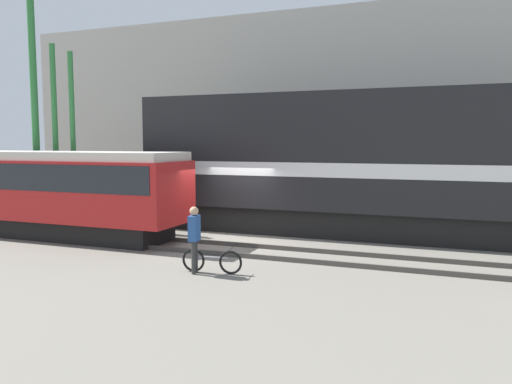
{
  "coord_description": "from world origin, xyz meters",
  "views": [
    {
      "loc": [
        7.08,
        -15.54,
        3.4
      ],
      "look_at": [
        1.23,
        -0.41,
        1.8
      ],
      "focal_mm": 35.0,
      "sensor_mm": 36.0,
      "label": 1
    }
  ],
  "objects": [
    {
      "name": "bicycle",
      "position": [
        1.38,
        -4.01,
        0.32
      ],
      "size": [
        1.65,
        0.44,
        0.69
      ],
      "color": "black",
      "rests_on": "ground"
    },
    {
      "name": "utility_pole_left",
      "position": [
        -9.07,
        0.68,
        4.75
      ],
      "size": [
        0.29,
        0.29,
        9.51
      ],
      "color": "#2D7238",
      "rests_on": "ground"
    },
    {
      "name": "track_far",
      "position": [
        0.0,
        2.78,
        0.07
      ],
      "size": [
        60.0,
        1.5,
        0.14
      ],
      "color": "#47423D",
      "rests_on": "ground"
    },
    {
      "name": "person",
      "position": [
        0.98,
        -4.21,
        1.08
      ],
      "size": [
        0.26,
        0.38,
        1.76
      ],
      "color": "#333333",
      "rests_on": "ground"
    },
    {
      "name": "ground_plane",
      "position": [
        0.0,
        0.0,
        0.0
      ],
      "size": [
        120.0,
        120.0,
        0.0
      ],
      "primitive_type": "plane",
      "color": "slate"
    },
    {
      "name": "utility_pole_center",
      "position": [
        -8.04,
        0.68,
        3.7
      ],
      "size": [
        0.22,
        0.22,
        7.39
      ],
      "color": "#2D7238",
      "rests_on": "ground"
    },
    {
      "name": "utility_pole_right",
      "position": [
        -7.14,
        0.68,
        3.51
      ],
      "size": [
        0.21,
        0.21,
        7.03
      ],
      "color": "#2D7238",
      "rests_on": "ground"
    },
    {
      "name": "track_near",
      "position": [
        0.0,
        -1.41,
        0.07
      ],
      "size": [
        60.0,
        1.5,
        0.14
      ],
      "color": "#47423D",
      "rests_on": "ground"
    },
    {
      "name": "building_backdrop",
      "position": [
        0.0,
        10.79,
        4.86
      ],
      "size": [
        30.97,
        6.0,
        9.72
      ],
      "color": "#B7B2A8",
      "rests_on": "ground"
    },
    {
      "name": "streetcar",
      "position": [
        -6.82,
        -1.41,
        1.77
      ],
      "size": [
        11.37,
        2.54,
        3.09
      ],
      "color": "black",
      "rests_on": "ground"
    },
    {
      "name": "freight_locomotive",
      "position": [
        4.19,
        2.78,
        2.72
      ],
      "size": [
        16.57,
        3.04,
        5.78
      ],
      "color": "black",
      "rests_on": "ground"
    }
  ]
}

